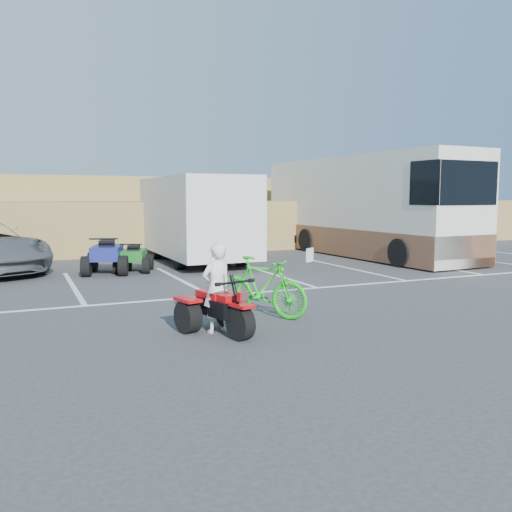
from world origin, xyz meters
name	(u,v)px	position (x,y,z in m)	size (l,w,h in m)	color
ground	(255,318)	(0.00, 0.00, 0.00)	(100.00, 100.00, 0.00)	#353538
parking_stripes	(222,283)	(0.87, 4.07, 0.00)	(28.00, 5.16, 0.01)	white
grass_embankment	(114,214)	(0.00, 15.48, 1.42)	(40.00, 8.50, 3.10)	olive
red_trike_atv	(222,334)	(-0.92, -0.81, 0.00)	(1.06, 1.42, 0.92)	#B40A0D
rider	(217,288)	(-0.96, -0.67, 0.73)	(0.53, 0.35, 1.46)	white
green_dirt_bike	(262,287)	(0.19, 0.09, 0.55)	(0.52, 1.84, 1.11)	#14BF19
cargo_trailer	(196,217)	(1.57, 8.51, 1.53)	(2.43, 6.06, 2.83)	silver
rv_motorhome	(363,213)	(8.08, 8.29, 1.56)	(3.04, 10.13, 3.60)	silver
quad_atv_blue	(108,274)	(-1.58, 6.94, 0.00)	(1.24, 1.65, 1.08)	navy
quad_atv_green	(134,272)	(-0.80, 7.03, 0.00)	(1.00, 1.34, 0.88)	#16611D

